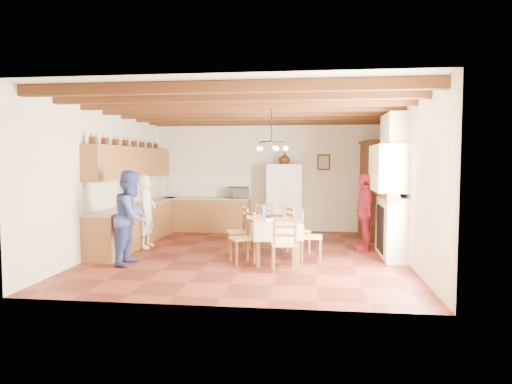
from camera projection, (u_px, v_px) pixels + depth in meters
floor at (249, 255)px, 9.17m from camera, size 6.00×6.50×0.02m
ceiling at (249, 104)px, 8.96m from camera, size 6.00×6.50×0.02m
wall_back at (266, 175)px, 12.29m from camera, size 6.00×0.02×3.00m
wall_front at (215, 192)px, 5.84m from camera, size 6.00×0.02×3.00m
wall_left at (105, 180)px, 9.42m from camera, size 0.02×6.50×3.00m
wall_right at (405, 181)px, 8.70m from camera, size 0.02×6.50×3.00m
ceiling_beams at (249, 109)px, 8.97m from camera, size 6.00×6.30×0.16m
lower_cabinets_left at (139, 224)px, 10.50m from camera, size 0.60×4.30×0.86m
lower_cabinets_back at (207, 215)px, 12.25m from camera, size 2.30×0.60×0.86m
countertop_left at (139, 205)px, 10.47m from camera, size 0.62×4.30×0.04m
countertop_back at (207, 198)px, 12.21m from camera, size 2.34×0.62×0.04m
backsplash_left at (127, 191)px, 10.48m from camera, size 0.03×4.30×0.60m
backsplash_back at (209, 186)px, 12.47m from camera, size 2.30×0.03×0.60m
upper_cabinets at (133, 163)px, 10.42m from camera, size 0.35×4.20×0.70m
fireplace at (388, 186)px, 8.94m from camera, size 0.56×1.60×2.80m
wall_picture at (324, 162)px, 12.05m from camera, size 0.34×0.03×0.42m
refrigerator at (285, 199)px, 11.89m from camera, size 0.92×0.76×1.80m
hutch at (374, 190)px, 11.03m from camera, size 0.66×1.35×2.37m
dining_table at (271, 223)px, 8.89m from camera, size 1.27×1.89×0.76m
chandelier at (271, 142)px, 8.78m from camera, size 0.47×0.47×0.03m
chair_left_near at (242, 237)px, 8.42m from camera, size 0.55×0.56×0.96m
chair_left_far at (237, 231)px, 9.20m from camera, size 0.52×0.53×0.96m
chair_right_near at (311, 236)px, 8.60m from camera, size 0.40×0.42×0.96m
chair_right_far at (298, 229)px, 9.37m from camera, size 0.53×0.54×0.96m
chair_end_near at (284, 243)px, 7.85m from camera, size 0.47×0.46×0.96m
chair_end_far at (264, 225)px, 10.02m from camera, size 0.44×0.42×0.96m
person_man at (147, 211)px, 9.92m from camera, size 0.41×0.60×1.58m
person_woman_blue at (132, 217)px, 8.36m from camera, size 0.65×0.84×1.72m
person_woman_red at (364, 212)px, 9.62m from camera, size 0.48×0.99×1.63m
microwave at (238, 193)px, 12.10m from camera, size 0.55×0.39×0.29m
fridge_vase at (285, 158)px, 11.82m from camera, size 0.35×0.35×0.31m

